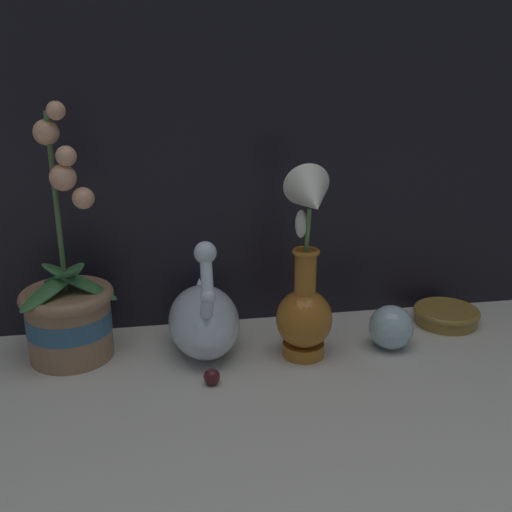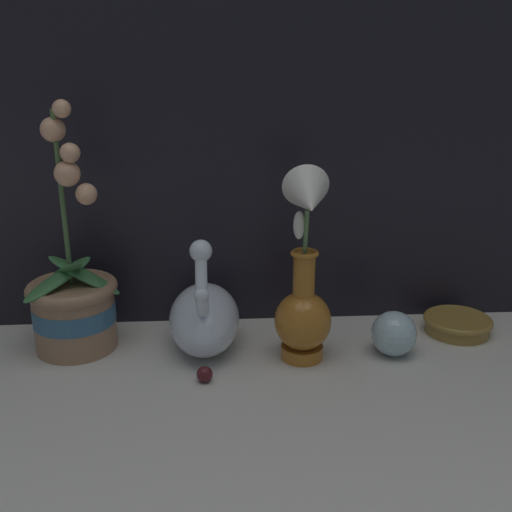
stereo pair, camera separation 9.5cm
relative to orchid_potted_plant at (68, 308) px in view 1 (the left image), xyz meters
name	(u,v)px [view 1 (the left image)]	position (x,y,z in m)	size (l,w,h in m)	color
ground_plane	(287,384)	(0.33, -0.14, -0.09)	(2.80, 2.80, 0.00)	beige
orchid_potted_plant	(68,308)	(0.00, 0.00, 0.00)	(0.16, 0.18, 0.41)	#9E7556
swan_figurine	(204,317)	(0.21, -0.01, -0.03)	(0.12, 0.22, 0.21)	silver
blue_vase	(306,286)	(0.37, -0.07, 0.04)	(0.09, 0.12, 0.32)	#B26B23
glass_sphere	(391,327)	(0.52, -0.06, -0.05)	(0.07, 0.07, 0.07)	silver
amber_dish	(446,314)	(0.66, 0.02, -0.07)	(0.12, 0.12, 0.03)	olive
glass_bauble	(212,377)	(0.22, -0.13, -0.07)	(0.02, 0.02, 0.02)	#4C191E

